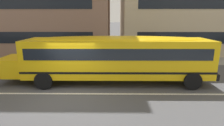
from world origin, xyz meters
name	(u,v)px	position (x,y,z in m)	size (l,w,h in m)	color
ground_plane	(70,94)	(0.00, 0.00, 0.00)	(400.00, 400.00, 0.00)	#4C4C4F
sidewalk_far	(90,61)	(0.00, 7.42, 0.01)	(120.00, 3.00, 0.01)	gray
lane_centreline	(70,94)	(0.00, 0.00, 0.00)	(110.00, 0.16, 0.01)	silver
school_bus	(113,55)	(2.18, 1.81, 1.62)	(12.21, 2.88, 2.73)	yellow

